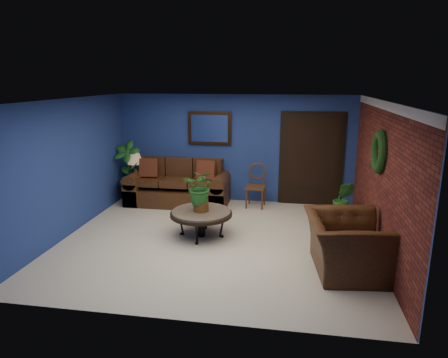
% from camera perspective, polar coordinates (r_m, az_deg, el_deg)
% --- Properties ---
extents(floor, '(5.50, 5.50, 0.00)m').
position_cam_1_polar(floor, '(7.32, -1.16, -8.72)').
color(floor, beige).
rests_on(floor, ground).
extents(wall_back, '(5.50, 0.04, 2.50)m').
position_cam_1_polar(wall_back, '(9.35, 1.61, 4.34)').
color(wall_back, navy).
rests_on(wall_back, ground).
extents(wall_left, '(0.04, 5.00, 2.50)m').
position_cam_1_polar(wall_left, '(7.90, -21.23, 1.54)').
color(wall_left, navy).
rests_on(wall_left, ground).
extents(wall_right_brick, '(0.04, 5.00, 2.50)m').
position_cam_1_polar(wall_right_brick, '(6.98, 21.58, -0.07)').
color(wall_right_brick, maroon).
rests_on(wall_right_brick, ground).
extents(ceiling, '(5.50, 5.00, 0.02)m').
position_cam_1_polar(ceiling, '(6.75, -1.27, 11.22)').
color(ceiling, white).
rests_on(ceiling, wall_back).
extents(crown_molding, '(0.03, 5.00, 0.14)m').
position_cam_1_polar(crown_molding, '(6.80, 22.24, 9.62)').
color(crown_molding, white).
rests_on(crown_molding, wall_right_brick).
extents(wall_mirror, '(1.02, 0.06, 0.77)m').
position_cam_1_polar(wall_mirror, '(9.34, -2.08, 7.24)').
color(wall_mirror, '#402714').
rests_on(wall_mirror, wall_back).
extents(closet_door, '(1.44, 0.06, 2.18)m').
position_cam_1_polar(closet_door, '(9.28, 12.35, 2.69)').
color(closet_door, black).
rests_on(closet_door, wall_back).
extents(wreath, '(0.16, 0.72, 0.72)m').
position_cam_1_polar(wreath, '(6.92, 21.34, 3.66)').
color(wreath, black).
rests_on(wreath, wall_right_brick).
extents(sofa, '(2.33, 1.01, 1.05)m').
position_cam_1_polar(sofa, '(9.41, -6.46, -1.35)').
color(sofa, '#4D2D16').
rests_on(sofa, ground).
extents(coffee_table, '(1.14, 1.14, 0.49)m').
position_cam_1_polar(coffee_table, '(7.36, -3.28, -5.01)').
color(coffee_table, '#4E4844').
rests_on(coffee_table, ground).
extents(end_table, '(0.60, 0.60, 0.55)m').
position_cam_1_polar(end_table, '(9.68, -12.41, -0.70)').
color(end_table, '#4E4844').
rests_on(end_table, ground).
extents(table_lamp, '(0.35, 0.35, 0.59)m').
position_cam_1_polar(table_lamp, '(9.57, -12.57, 2.26)').
color(table_lamp, '#402714').
rests_on(table_lamp, end_table).
extents(side_chair, '(0.46, 0.46, 0.99)m').
position_cam_1_polar(side_chair, '(9.07, 4.65, -0.47)').
color(side_chair, '#583119').
rests_on(side_chair, ground).
extents(armchair, '(1.28, 1.43, 0.85)m').
position_cam_1_polar(armchair, '(6.34, 17.06, -8.93)').
color(armchair, '#4D2D16').
rests_on(armchair, ground).
extents(coffee_plant, '(0.65, 0.59, 0.78)m').
position_cam_1_polar(coffee_plant, '(7.21, -3.34, -1.35)').
color(coffee_plant, brown).
rests_on(coffee_plant, coffee_table).
extents(floor_plant, '(0.48, 0.42, 0.88)m').
position_cam_1_polar(floor_plant, '(8.31, 16.65, -3.09)').
color(floor_plant, brown).
rests_on(floor_plant, ground).
extents(tall_plant, '(0.70, 0.52, 1.46)m').
position_cam_1_polar(tall_plant, '(9.56, -13.58, 1.35)').
color(tall_plant, brown).
rests_on(tall_plant, ground).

